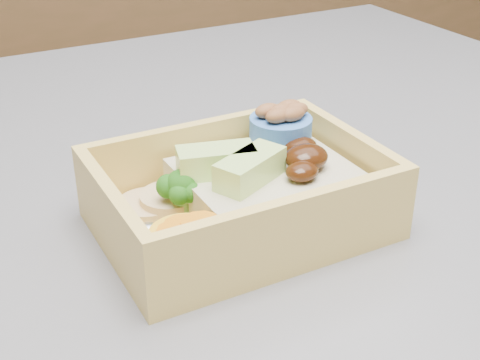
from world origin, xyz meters
name	(u,v)px	position (x,y,z in m)	size (l,w,h in m)	color
bento_box	(246,193)	(0.17, -0.12, 0.94)	(0.18, 0.13, 0.07)	#E4C05E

